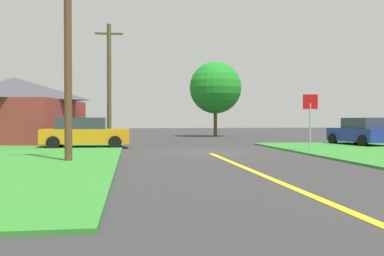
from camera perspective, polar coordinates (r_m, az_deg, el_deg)
The scene contains 9 objects.
ground_plane at distance 20.05m, azimuth 1.99°, elevation -3.20°, with size 120.00×120.00×0.00m, color #323232.
lane_stripe_center at distance 12.29m, azimuth 8.58°, elevation -5.89°, with size 0.20×14.00×0.01m, color yellow.
stop_sign at distance 20.71m, azimuth 15.42°, elevation 2.05°, with size 0.68×0.15×2.68m.
parked_car_near_building at distance 23.35m, azimuth -14.04°, elevation -0.65°, with size 4.53×1.93×1.62m.
car_on_crossroad at distance 26.56m, azimuth 21.54°, elevation -0.50°, with size 2.38×4.28×1.62m.
utility_pole_near at distance 15.76m, azimuth -16.14°, elevation 9.82°, with size 1.80×0.41×7.51m.
utility_pole_mid at distance 28.44m, azimuth -10.94°, elevation 6.06°, with size 1.80×0.28×7.69m.
oak_tree_left at distance 38.83m, azimuth 3.12°, elevation 5.36°, with size 4.66×4.66×6.74m.
barn at distance 29.96m, azimuth -22.54°, elevation 2.20°, with size 8.39×8.75×4.25m.
Camera 1 is at (-3.51, -19.69, 1.49)m, focal length 40.19 mm.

